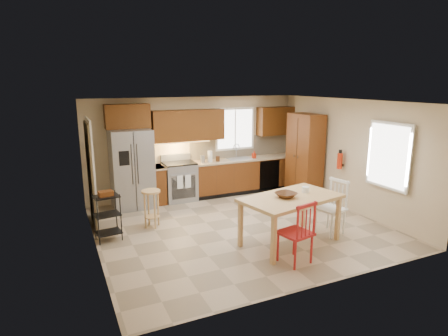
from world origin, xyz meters
TOP-DOWN VIEW (x-y plane):
  - floor at (0.00, 0.00)m, footprint 5.50×5.50m
  - ceiling at (0.00, 0.00)m, footprint 5.50×5.00m
  - wall_back at (0.00, 2.50)m, footprint 5.50×0.02m
  - wall_front at (0.00, -2.50)m, footprint 5.50×0.02m
  - wall_left at (-2.75, 0.00)m, footprint 0.02×5.00m
  - wall_right at (2.75, 0.00)m, footprint 0.02×5.00m
  - refrigerator at (-1.70, 2.12)m, footprint 0.92×0.75m
  - range_stove at (-0.55, 2.19)m, footprint 0.76×0.63m
  - base_cabinet_narrow at (-1.10, 2.20)m, footprint 0.30×0.60m
  - base_cabinet_run at (1.29, 2.20)m, footprint 2.92×0.60m
  - dishwasher at (1.85, 1.91)m, footprint 0.60×0.02m
  - backsplash at (1.29, 2.48)m, footprint 2.92×0.03m
  - upper_over_fridge at (-1.70, 2.33)m, footprint 1.00×0.35m
  - upper_left_block at (-0.25, 2.33)m, footprint 1.80×0.35m
  - upper_right_block at (2.25, 2.33)m, footprint 1.00×0.35m
  - window_back at (1.10, 2.48)m, footprint 1.12×0.04m
  - sink at (1.10, 2.20)m, footprint 0.62×0.46m
  - undercab_glow at (-0.55, 2.30)m, footprint 1.60×0.30m
  - soap_bottle at (1.48, 2.10)m, footprint 0.09×0.09m
  - paper_towel at (0.25, 2.15)m, footprint 0.12×0.12m
  - canister_steel at (0.05, 2.15)m, footprint 0.11×0.11m
  - canister_wood at (0.45, 2.12)m, footprint 0.10×0.10m
  - pantry at (2.43, 1.20)m, footprint 0.50×0.95m
  - fire_extinguisher at (2.63, 0.15)m, footprint 0.12×0.12m
  - window_right at (2.68, -1.15)m, footprint 0.04×1.02m
  - doorway at (-2.67, 1.30)m, footprint 0.04×0.95m
  - dining_table at (0.47, -1.08)m, footprint 1.94×1.34m
  - chair_red at (0.12, -1.73)m, footprint 0.58×0.58m
  - chair_white at (1.42, -1.03)m, footprint 0.58×0.58m
  - table_bowl at (0.36, -1.08)m, footprint 0.43×0.43m
  - table_jar at (0.86, -0.97)m, footprint 0.18×0.18m
  - bar_stool at (-1.61, 0.73)m, footprint 0.40×0.40m
  - utility_cart at (-2.50, 0.42)m, footprint 0.48×0.40m

SIDE VIEW (x-z plane):
  - floor at x=0.00m, z-range 0.00..0.00m
  - bar_stool at x=-1.61m, z-range 0.00..0.77m
  - dining_table at x=0.47m, z-range 0.00..0.87m
  - utility_cart at x=-2.50m, z-range 0.00..0.89m
  - base_cabinet_narrow at x=-1.10m, z-range 0.00..0.90m
  - base_cabinet_run at x=1.29m, z-range 0.00..0.90m
  - dishwasher at x=1.85m, z-range 0.06..0.84m
  - range_stove at x=-0.55m, z-range 0.00..0.92m
  - chair_red at x=0.12m, z-range 0.00..1.04m
  - chair_white at x=1.42m, z-range 0.00..1.04m
  - sink at x=1.10m, z-range 0.78..0.94m
  - table_bowl at x=0.36m, z-range 0.83..0.92m
  - refrigerator at x=-1.70m, z-range 0.00..1.82m
  - table_jar at x=0.86m, z-range 0.82..1.00m
  - canister_wood at x=0.45m, z-range 0.90..1.04m
  - canister_steel at x=0.05m, z-range 0.90..1.08m
  - soap_bottle at x=1.48m, z-range 0.90..1.09m
  - paper_towel at x=0.25m, z-range 0.90..1.18m
  - pantry at x=2.43m, z-range 0.00..2.10m
  - doorway at x=-2.67m, z-range 0.00..2.10m
  - fire_extinguisher at x=2.63m, z-range 0.92..1.28m
  - backsplash at x=1.29m, z-range 0.90..1.45m
  - wall_back at x=0.00m, z-range 0.00..2.50m
  - wall_front at x=0.00m, z-range 0.00..2.50m
  - wall_left at x=-2.75m, z-range 0.00..2.50m
  - wall_right at x=2.75m, z-range 0.00..2.50m
  - undercab_glow at x=-0.55m, z-range 1.43..1.43m
  - window_right at x=2.68m, z-range 0.79..2.11m
  - window_back at x=1.10m, z-range 1.09..2.21m
  - upper_left_block at x=-0.25m, z-range 1.45..2.20m
  - upper_right_block at x=2.25m, z-range 1.45..2.20m
  - upper_over_fridge at x=-1.70m, z-range 1.83..2.38m
  - ceiling at x=0.00m, z-range 2.49..2.51m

